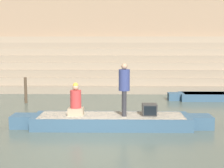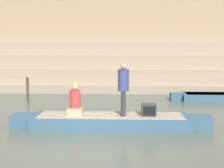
# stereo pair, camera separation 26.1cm
# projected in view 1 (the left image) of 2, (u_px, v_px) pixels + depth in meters

# --- Properties ---
(ground_plane) EXTENTS (120.00, 120.00, 0.00)m
(ground_plane) POSITION_uv_depth(u_px,v_px,m) (90.00, 148.00, 8.41)
(ground_plane) COLOR #47544C
(ghat_steps) EXTENTS (36.00, 4.48, 3.28)m
(ghat_steps) POSITION_uv_depth(u_px,v_px,m) (106.00, 69.00, 20.13)
(ghat_steps) COLOR gray
(ghat_steps) RESTS_ON ground
(back_wall) EXTENTS (34.20, 1.28, 8.98)m
(back_wall) POSITION_uv_depth(u_px,v_px,m) (107.00, 20.00, 21.87)
(back_wall) COLOR #937A60
(back_wall) RESTS_ON ground
(rowboat_main) EXTENTS (6.71, 1.41, 0.42)m
(rowboat_main) POSITION_uv_depth(u_px,v_px,m) (111.00, 121.00, 10.48)
(rowboat_main) COLOR #33516B
(rowboat_main) RESTS_ON ground
(person_standing) EXTENTS (0.37, 0.37, 1.75)m
(person_standing) POSITION_uv_depth(u_px,v_px,m) (124.00, 86.00, 10.27)
(person_standing) COLOR #28282D
(person_standing) RESTS_ON rowboat_main
(person_rowing) EXTENTS (0.51, 0.40, 1.10)m
(person_rowing) POSITION_uv_depth(u_px,v_px,m) (76.00, 102.00, 10.42)
(person_rowing) COLOR gray
(person_rowing) RESTS_ON rowboat_main
(tv_set) EXTENTS (0.48, 0.44, 0.39)m
(tv_set) POSITION_uv_depth(u_px,v_px,m) (149.00, 110.00, 10.41)
(tv_set) COLOR #2D2D2D
(tv_set) RESTS_ON rowboat_main
(moored_boat_shore) EXTENTS (5.39, 1.04, 0.36)m
(moored_boat_shore) POSITION_uv_depth(u_px,v_px,m) (222.00, 96.00, 15.54)
(moored_boat_shore) COLOR #33516B
(moored_boat_shore) RESTS_ON ground
(mooring_post) EXTENTS (0.13, 0.13, 1.23)m
(mooring_post) POSITION_uv_depth(u_px,v_px,m) (26.00, 90.00, 14.75)
(mooring_post) COLOR #473828
(mooring_post) RESTS_ON ground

